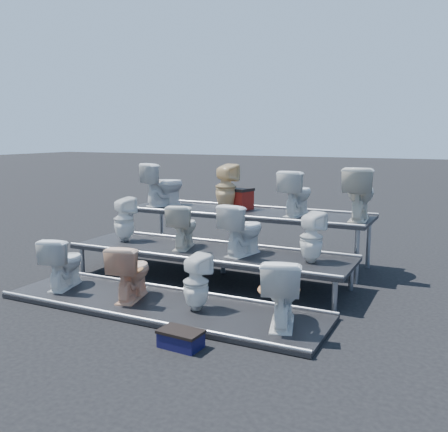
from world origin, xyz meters
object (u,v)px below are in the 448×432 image
at_px(toilet_1, 131,271).
at_px(toilet_3, 282,291).
at_px(toilet_10, 296,193).
at_px(toilet_7, 311,237).
at_px(red_crate, 238,200).
at_px(toilet_9, 226,187).
at_px(toilet_2, 196,282).
at_px(toilet_5, 183,226).
at_px(toilet_0, 64,262).
at_px(toilet_4, 124,219).
at_px(toilet_6, 243,229).
at_px(step_stool, 181,340).
at_px(toilet_8, 164,184).
at_px(toilet_11, 359,193).

bearing_deg(toilet_1, toilet_3, 167.46).
bearing_deg(toilet_10, toilet_7, 120.66).
bearing_deg(red_crate, toilet_9, -111.44).
xyz_separation_m(toilet_2, toilet_5, (-0.94, 1.30, 0.39)).
relative_size(toilet_0, toilet_4, 1.01).
distance_m(toilet_1, toilet_10, 3.04).
distance_m(toilet_6, toilet_10, 1.41).
bearing_deg(red_crate, toilet_0, -102.82).
relative_size(toilet_0, red_crate, 1.61).
bearing_deg(step_stool, toilet_8, 128.41).
relative_size(toilet_3, toilet_9, 0.99).
bearing_deg(toilet_7, toilet_4, 20.06).
relative_size(toilet_4, toilet_10, 0.97).
distance_m(toilet_0, toilet_9, 2.99).
height_order(toilet_0, toilet_9, toilet_9).
bearing_deg(toilet_8, toilet_10, -155.28).
distance_m(toilet_1, toilet_2, 0.95).
bearing_deg(toilet_0, toilet_4, -106.10).
bearing_deg(toilet_11, toilet_6, 40.19).
bearing_deg(toilet_9, toilet_10, -169.81).
bearing_deg(toilet_0, toilet_8, -103.15).
height_order(toilet_5, toilet_10, toilet_10).
relative_size(toilet_4, red_crate, 1.59).
xyz_separation_m(toilet_5, toilet_8, (-1.17, 1.30, 0.45)).
relative_size(toilet_0, toilet_1, 0.99).
distance_m(toilet_2, toilet_5, 1.65).
xyz_separation_m(toilet_1, toilet_10, (1.35, 2.60, 0.80)).
xyz_separation_m(toilet_6, toilet_10, (0.36, 1.30, 0.40)).
bearing_deg(toilet_0, step_stool, 145.79).
bearing_deg(toilet_8, toilet_7, -177.81).
xyz_separation_m(toilet_7, step_stool, (-0.72, -2.19, -0.72)).
bearing_deg(toilet_11, toilet_2, 58.23).
distance_m(toilet_1, toilet_7, 2.40).
height_order(toilet_0, red_crate, red_crate).
xyz_separation_m(toilet_4, toilet_11, (3.41, 1.30, 0.45)).
height_order(toilet_3, toilet_4, toilet_4).
xyz_separation_m(toilet_3, step_stool, (-0.77, -0.89, -0.37)).
height_order(toilet_0, toilet_6, toilet_6).
distance_m(toilet_1, step_stool, 1.58).
bearing_deg(toilet_1, toilet_8, -78.61).
distance_m(toilet_2, toilet_11, 3.07).
bearing_deg(red_crate, toilet_5, -85.28).
xyz_separation_m(toilet_2, toilet_8, (-2.10, 2.60, 0.85)).
distance_m(toilet_3, toilet_7, 1.35).
height_order(toilet_1, toilet_6, toilet_6).
bearing_deg(toilet_3, toilet_2, -15.64).
height_order(toilet_8, toilet_9, toilet_9).
bearing_deg(toilet_6, toilet_7, -167.96).
bearing_deg(toilet_5, step_stool, 105.26).
bearing_deg(step_stool, toilet_1, 148.56).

